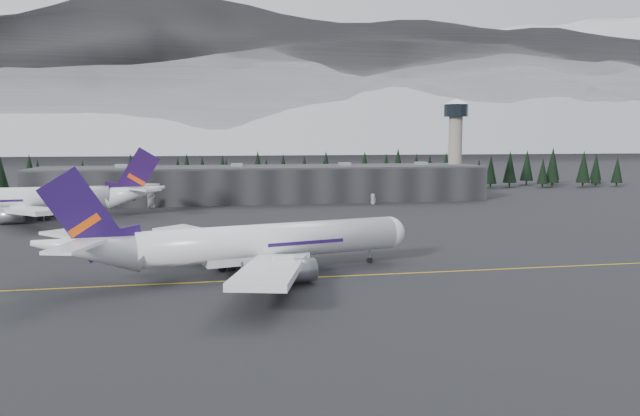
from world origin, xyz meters
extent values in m
plane|color=black|center=(0.00, 0.00, 0.00)|extent=(1400.00, 1400.00, 0.00)
cube|color=gold|center=(0.00, -2.00, 0.01)|extent=(400.00, 0.40, 0.02)
cube|color=black|center=(0.00, 125.00, 6.00)|extent=(160.00, 30.00, 12.00)
cube|color=#333335|center=(0.00, 125.00, 12.30)|extent=(160.00, 30.00, 0.60)
cylinder|color=gray|center=(75.00, 128.00, 16.00)|extent=(5.20, 5.20, 32.00)
cylinder|color=black|center=(75.00, 128.00, 33.25)|extent=(9.20, 9.20, 4.50)
cone|color=silver|center=(75.00, 128.00, 36.70)|extent=(10.00, 10.00, 2.00)
cube|color=black|center=(0.00, 162.00, 7.50)|extent=(360.00, 20.00, 15.00)
cylinder|color=white|center=(-11.46, 3.32, 5.46)|extent=(45.80, 16.29, 5.95)
sphere|color=white|center=(10.75, 8.57, 5.46)|extent=(5.95, 5.95, 5.95)
cone|color=white|center=(-40.44, -3.53, 6.35)|extent=(17.59, 9.63, 8.62)
cube|color=white|center=(-20.80, 16.92, 3.87)|extent=(24.32, 26.13, 2.54)
cylinder|color=gray|center=(-13.74, 12.97, 2.18)|extent=(7.15, 5.15, 3.77)
cube|color=white|center=(-13.72, -13.02, 3.87)|extent=(14.74, 28.91, 2.54)
cylinder|color=gray|center=(-9.18, -6.34, 2.18)|extent=(7.15, 5.15, 3.77)
cube|color=#220F49|center=(-40.92, -3.65, 11.41)|extent=(12.35, 3.37, 14.78)
cube|color=#EF510E|center=(-40.73, -3.60, 9.92)|extent=(4.84, 1.65, 3.64)
cube|color=white|center=(-43.74, 1.81, 7.74)|extent=(10.74, 11.01, 0.50)
cube|color=white|center=(-41.00, -9.78, 7.74)|extent=(7.41, 11.74, 0.50)
cylinder|color=black|center=(6.89, 7.65, 1.49)|extent=(0.50, 0.50, 2.98)
cylinder|color=black|center=(-19.25, 6.06, 1.49)|extent=(0.50, 0.50, 2.98)
cylinder|color=black|center=(-17.20, -2.63, 1.49)|extent=(0.50, 0.50, 2.98)
cylinder|color=silver|center=(-73.94, 86.07, 5.88)|extent=(49.52, 10.28, 6.41)
cone|color=silver|center=(-41.98, 88.60, 6.84)|extent=(18.41, 7.81, 9.29)
cube|color=silver|center=(-66.24, 70.06, 4.17)|extent=(23.31, 29.85, 2.74)
cylinder|color=#95989D|center=(-73.10, 75.42, 2.35)|extent=(7.25, 4.60, 4.06)
cube|color=silver|center=(-68.86, 103.09, 4.17)|extent=(19.77, 30.88, 2.74)
cylinder|color=#95989D|center=(-74.79, 96.73, 2.35)|extent=(7.25, 4.60, 4.06)
cube|color=#230D3F|center=(-41.45, 88.64, 12.29)|extent=(13.54, 1.60, 15.92)
cube|color=#E7460D|center=(-41.66, 88.63, 10.69)|extent=(5.24, 1.01, 3.92)
cube|color=silver|center=(-39.34, 82.38, 8.34)|extent=(10.63, 12.41, 0.53)
cube|color=silver|center=(-40.35, 95.16, 8.34)|extent=(9.40, 12.68, 0.53)
cylinder|color=black|center=(-66.11, 81.87, 1.60)|extent=(0.53, 0.53, 3.21)
cylinder|color=black|center=(-66.86, 91.46, 1.60)|extent=(0.53, 0.53, 3.21)
imported|color=silver|center=(-39.09, 107.18, 0.67)|extent=(3.99, 5.29, 1.33)
imported|color=silver|center=(35.23, 104.12, 0.65)|extent=(4.10, 3.22, 1.31)
camera|label=1|loc=(-23.82, -101.39, 23.05)|focal=35.00mm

